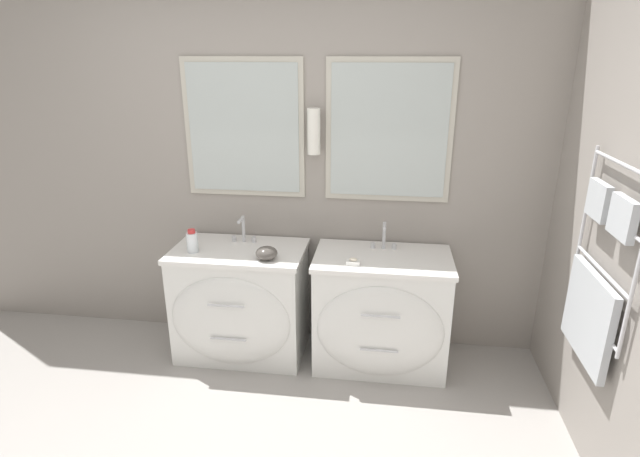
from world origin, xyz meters
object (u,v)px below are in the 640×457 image
object	(u,v)px
toiletry_bottle	(192,242)
amenity_bowl	(267,253)
vanity_left	(240,302)
vanity_right	(381,311)

from	to	relation	value
toiletry_bottle	amenity_bowl	xyz separation A→B (m)	(0.51, -0.05, -0.03)
vanity_left	vanity_right	xyz separation A→B (m)	(0.96, 0.00, 0.00)
vanity_right	amenity_bowl	xyz separation A→B (m)	(-0.73, -0.11, 0.42)
vanity_right	amenity_bowl	bearing A→B (deg)	-171.57
vanity_left	amenity_bowl	distance (m)	0.49
vanity_left	vanity_right	world-z (taller)	same
toiletry_bottle	amenity_bowl	distance (m)	0.51
vanity_right	toiletry_bottle	distance (m)	1.31
vanity_right	amenity_bowl	world-z (taller)	amenity_bowl
vanity_left	toiletry_bottle	bearing A→B (deg)	-169.04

